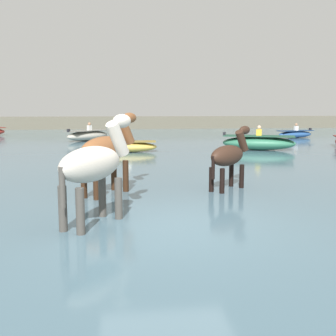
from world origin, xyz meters
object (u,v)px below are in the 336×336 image
horse_trailing_chestnut (107,151)px  boat_distant_west (259,143)px  horse_lead_dark_bay (229,157)px  boat_mid_channel (295,134)px  horse_flank_pinto (94,167)px  boat_far_offshore (128,146)px  boat_near_port (88,135)px

horse_trailing_chestnut → boat_distant_west: horse_trailing_chestnut is taller
horse_lead_dark_bay → boat_distant_west: (4.02, 9.17, -0.45)m
boat_mid_channel → boat_distant_west: 9.14m
horse_flank_pinto → boat_far_offshore: horse_flank_pinto is taller
boat_far_offshore → horse_lead_dark_bay: bearing=-76.4°
boat_near_port → boat_far_offshore: (2.26, -6.97, -0.07)m
boat_far_offshore → horse_flank_pinto: bearing=-94.5°
horse_lead_dark_bay → boat_far_offshore: (-2.17, 8.96, -0.54)m
horse_flank_pinto → boat_far_offshore: bearing=85.5°
horse_flank_pinto → boat_mid_channel: bearing=57.5°
boat_mid_channel → boat_far_offshore: 13.77m
horse_lead_dark_bay → boat_distant_west: 10.02m
horse_flank_pinto → boat_mid_channel: 22.92m
horse_lead_dark_bay → boat_near_port: (-4.44, 15.92, -0.47)m
horse_trailing_chestnut → boat_near_port: bearing=95.4°
horse_lead_dark_bay → boat_near_port: size_ratio=0.57×
horse_lead_dark_bay → boat_distant_west: horse_lead_dark_bay is taller
boat_near_port → horse_trailing_chestnut: bearing=-84.6°
horse_lead_dark_bay → boat_distant_west: bearing=66.3°
horse_lead_dark_bay → boat_distant_west: size_ratio=0.50×
boat_distant_west → horse_trailing_chestnut: bearing=-126.5°
horse_flank_pinto → boat_mid_channel: size_ratio=0.77×
boat_near_port → boat_far_offshore: size_ratio=1.21×
boat_mid_channel → boat_near_port: 13.70m
boat_mid_channel → boat_far_offshore: bearing=-146.0°
boat_near_port → boat_mid_channel: bearing=3.1°
horse_trailing_chestnut → boat_far_offshore: bearing=85.4°
boat_mid_channel → boat_distant_west: bearing=-124.9°
boat_mid_channel → horse_flank_pinto: bearing=-122.5°
horse_lead_dark_bay → boat_near_port: horse_lead_dark_bay is taller
boat_distant_west → boat_far_offshore: size_ratio=1.39×
boat_near_port → boat_distant_west: bearing=-38.6°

